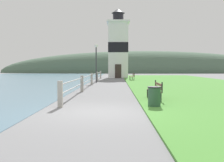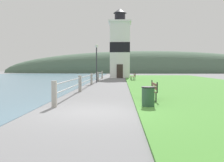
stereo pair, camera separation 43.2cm
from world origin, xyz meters
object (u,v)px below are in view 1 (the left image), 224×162
at_px(trash_bin, 154,97).
at_px(park_bench_midway, 132,76).
at_px(park_bench_near, 156,89).
at_px(lamp_post, 96,56).
at_px(lighthouse, 118,47).

bearing_deg(trash_bin, park_bench_midway, 88.90).
xyz_separation_m(park_bench_near, park_bench_midway, (-0.00, 17.74, -0.00)).
distance_m(park_bench_near, trash_bin, 2.20).
relative_size(trash_bin, lamp_post, 0.21).
bearing_deg(park_bench_midway, trash_bin, 86.56).
height_order(park_bench_near, lamp_post, lamp_post).
relative_size(lighthouse, trash_bin, 12.19).
relative_size(park_bench_near, lighthouse, 0.18).
height_order(park_bench_near, trash_bin, park_bench_near).
bearing_deg(lamp_post, lighthouse, 79.00).
bearing_deg(lamp_post, trash_bin, -77.02).
bearing_deg(park_bench_near, lamp_post, -73.96).
distance_m(park_bench_near, lamp_post, 14.23).
xyz_separation_m(park_bench_midway, lighthouse, (-1.67, 7.64, 4.05)).
relative_size(park_bench_midway, lighthouse, 0.17).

